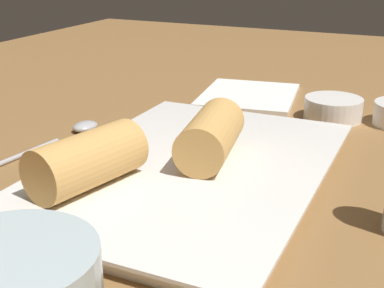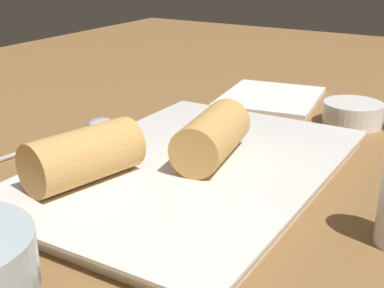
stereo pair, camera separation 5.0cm
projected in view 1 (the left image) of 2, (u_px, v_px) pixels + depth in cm
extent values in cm
cube|color=olive|center=(210.00, 182.00, 51.37)|extent=(180.00, 140.00, 2.00)
cube|color=white|center=(192.00, 171.00, 49.85)|extent=(33.10, 22.63, 1.20)
cube|color=white|center=(192.00, 164.00, 49.58)|extent=(34.42, 23.53, 0.30)
cylinder|color=#DBA356|center=(208.00, 133.00, 50.22)|extent=(10.59, 6.24, 4.62)
sphere|color=#6B9E47|center=(218.00, 120.00, 54.09)|extent=(3.00, 3.00, 3.00)
cylinder|color=#DBA356|center=(87.00, 160.00, 44.04)|extent=(10.75, 6.79, 4.62)
sphere|color=#B23D2D|center=(124.00, 146.00, 47.19)|extent=(3.00, 3.00, 3.00)
cylinder|color=white|center=(333.00, 109.00, 66.13)|extent=(7.09, 7.09, 2.72)
cylinder|color=maroon|center=(334.00, 100.00, 65.73)|extent=(5.82, 5.82, 0.49)
cylinder|color=#B2B2B7|center=(21.00, 155.00, 54.64)|extent=(10.12, 1.69, 0.50)
ellipsoid|color=#B2B2B7|center=(85.00, 126.00, 62.21)|extent=(3.53, 2.87, 1.13)
cube|color=white|center=(249.00, 95.00, 75.77)|extent=(16.73, 14.82, 0.60)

